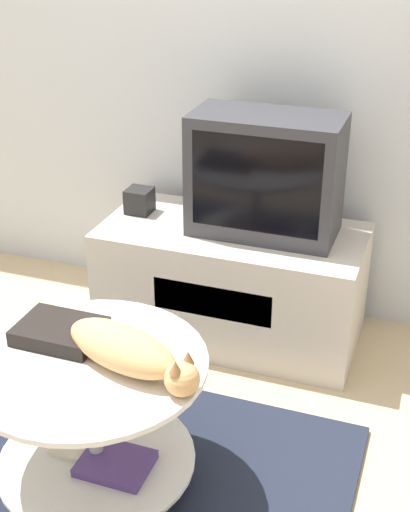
{
  "coord_description": "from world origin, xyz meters",
  "views": [
    {
      "loc": [
        0.87,
        -1.5,
        1.72
      ],
      "look_at": [
        0.14,
        0.53,
        0.62
      ],
      "focal_mm": 50.0,
      "sensor_mm": 36.0,
      "label": 1
    }
  ],
  "objects_px": {
    "tv": "(266,175)",
    "speaker": "(139,201)",
    "cat": "(127,351)",
    "dvd_box": "(60,331)"
  },
  "relations": [
    {
      "from": "dvd_box",
      "to": "speaker",
      "type": "bearing_deg",
      "value": 100.34
    },
    {
      "from": "tv",
      "to": "speaker",
      "type": "relative_size",
      "value": 5.5
    },
    {
      "from": "dvd_box",
      "to": "tv",
      "type": "bearing_deg",
      "value": 68.98
    },
    {
      "from": "speaker",
      "to": "cat",
      "type": "xyz_separation_m",
      "value": [
        0.44,
        -1.06,
        0.01
      ]
    },
    {
      "from": "tv",
      "to": "cat",
      "type": "bearing_deg",
      "value": -96.17
    },
    {
      "from": "speaker",
      "to": "cat",
      "type": "relative_size",
      "value": 0.19
    },
    {
      "from": "speaker",
      "to": "tv",
      "type": "bearing_deg",
      "value": -1.41
    },
    {
      "from": "dvd_box",
      "to": "cat",
      "type": "distance_m",
      "value": 0.27
    },
    {
      "from": "cat",
      "to": "speaker",
      "type": "bearing_deg",
      "value": 129.49
    },
    {
      "from": "tv",
      "to": "speaker",
      "type": "height_order",
      "value": "tv"
    }
  ]
}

